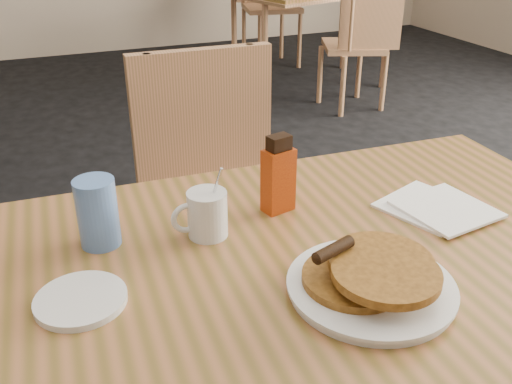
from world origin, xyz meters
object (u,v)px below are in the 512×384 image
(chair_main_far, at_px, (215,183))
(coffee_mug, at_px, (206,213))
(main_table, at_px, (321,275))
(chair_neighbor_near, at_px, (362,34))
(blue_tumbler, at_px, (97,213))
(pancake_plate, at_px, (372,280))
(syrup_bottle, at_px, (278,177))

(chair_main_far, bearing_deg, coffee_mug, -108.39)
(main_table, xyz_separation_m, coffee_mug, (-0.17, 0.15, 0.09))
(coffee_mug, bearing_deg, chair_neighbor_near, 36.37)
(coffee_mug, distance_m, blue_tumbler, 0.20)
(main_table, height_order, blue_tumbler, blue_tumbler)
(chair_neighbor_near, height_order, pancake_plate, chair_neighbor_near)
(syrup_bottle, bearing_deg, main_table, -102.74)
(main_table, bearing_deg, pancake_plate, -78.80)
(chair_main_far, distance_m, pancake_plate, 0.86)
(main_table, relative_size, chair_neighbor_near, 1.50)
(chair_neighbor_near, distance_m, syrup_bottle, 2.93)
(chair_main_far, height_order, syrup_bottle, chair_main_far)
(pancake_plate, bearing_deg, main_table, 101.20)
(pancake_plate, height_order, coffee_mug, coffee_mug)
(chair_main_far, xyz_separation_m, chair_neighbor_near, (1.66, 1.86, -0.04))
(syrup_bottle, distance_m, blue_tumbler, 0.36)
(chair_neighbor_near, bearing_deg, main_table, -101.38)
(pancake_plate, bearing_deg, chair_main_far, 89.69)
(chair_main_far, distance_m, chair_neighbor_near, 2.49)
(pancake_plate, xyz_separation_m, coffee_mug, (-0.19, 0.28, 0.02))
(pancake_plate, xyz_separation_m, blue_tumbler, (-0.39, 0.32, 0.04))
(coffee_mug, xyz_separation_m, syrup_bottle, (0.17, 0.04, 0.03))
(chair_neighbor_near, bearing_deg, syrup_bottle, -103.50)
(syrup_bottle, xyz_separation_m, blue_tumbler, (-0.36, 0.01, -0.01))
(chair_neighbor_near, height_order, blue_tumbler, chair_neighbor_near)
(chair_main_far, bearing_deg, pancake_plate, -89.18)
(coffee_mug, bearing_deg, syrup_bottle, -2.38)
(main_table, height_order, syrup_bottle, syrup_bottle)
(pancake_plate, height_order, syrup_bottle, syrup_bottle)
(coffee_mug, bearing_deg, main_table, -57.95)
(chair_main_far, xyz_separation_m, blue_tumbler, (-0.39, -0.52, 0.25))
(chair_main_far, bearing_deg, blue_tumbler, -126.18)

